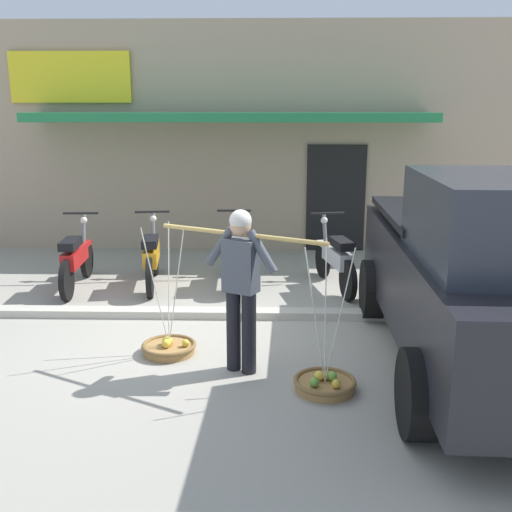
% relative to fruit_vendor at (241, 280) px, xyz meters
% --- Properties ---
extents(ground_plane, '(90.00, 90.00, 0.00)m').
position_rel_fruit_vendor_xyz_m(ground_plane, '(-0.57, 0.93, -0.98)').
color(ground_plane, '#9E998C').
extents(sidewalk_curb, '(20.00, 0.24, 0.10)m').
position_rel_fruit_vendor_xyz_m(sidewalk_curb, '(-0.57, 1.63, -0.93)').
color(sidewalk_curb, '#BAB4A5').
rests_on(sidewalk_curb, ground).
extents(fruit_vendor, '(1.68, 0.89, 1.70)m').
position_rel_fruit_vendor_xyz_m(fruit_vendor, '(0.00, 0.00, 0.00)').
color(fruit_vendor, black).
rests_on(fruit_vendor, ground).
extents(fruit_basket_left_side, '(0.61, 0.61, 1.45)m').
position_rel_fruit_vendor_xyz_m(fruit_basket_left_side, '(-0.83, 0.43, -0.90)').
color(fruit_basket_left_side, '#9E7542').
rests_on(fruit_basket_left_side, ground).
extents(fruit_basket_right_side, '(0.61, 0.61, 1.45)m').
position_rel_fruit_vendor_xyz_m(fruit_basket_right_side, '(0.83, -0.43, -0.90)').
color(fruit_basket_right_side, '#9E7542').
rests_on(fruit_basket_right_side, ground).
extents(motorcycle_nearest_shop, '(0.54, 1.82, 1.09)m').
position_rel_fruit_vendor_xyz_m(motorcycle_nearest_shop, '(-2.62, 2.85, -0.53)').
color(motorcycle_nearest_shop, black).
rests_on(motorcycle_nearest_shop, ground).
extents(motorcycle_second_in_row, '(0.54, 1.82, 1.09)m').
position_rel_fruit_vendor_xyz_m(motorcycle_second_in_row, '(-1.51, 3.02, -0.53)').
color(motorcycle_second_in_row, black).
rests_on(motorcycle_second_in_row, ground).
extents(motorcycle_third_in_row, '(0.54, 1.82, 1.09)m').
position_rel_fruit_vendor_xyz_m(motorcycle_third_in_row, '(-0.27, 3.17, -0.53)').
color(motorcycle_third_in_row, black).
rests_on(motorcycle_third_in_row, ground).
extents(motorcycle_end_of_row, '(0.59, 1.80, 1.09)m').
position_rel_fruit_vendor_xyz_m(motorcycle_end_of_row, '(1.27, 2.96, -0.53)').
color(motorcycle_end_of_row, black).
rests_on(motorcycle_end_of_row, ground).
extents(parked_truck, '(2.28, 4.77, 2.10)m').
position_rel_fruit_vendor_xyz_m(parked_truck, '(2.51, 0.05, 0.05)').
color(parked_truck, black).
rests_on(parked_truck, ground).
extents(storefront_building, '(13.00, 6.00, 4.20)m').
position_rel_fruit_vendor_xyz_m(storefront_building, '(-0.43, 7.98, 1.12)').
color(storefront_building, tan).
rests_on(storefront_building, ground).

